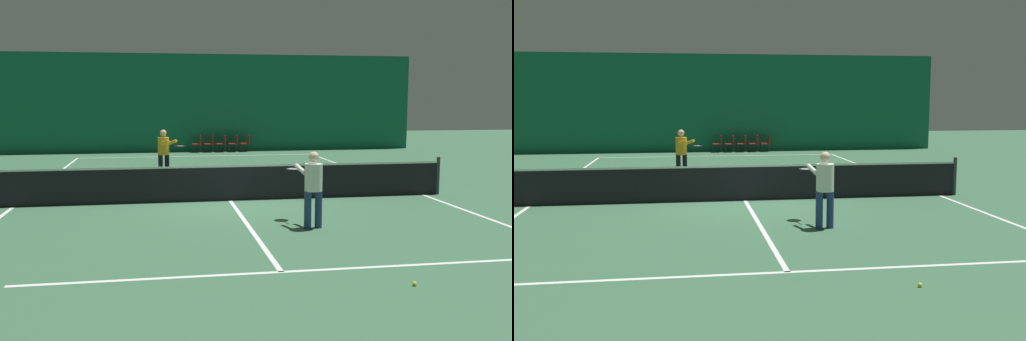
% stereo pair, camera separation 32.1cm
% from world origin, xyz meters
% --- Properties ---
extents(ground_plane, '(60.00, 60.00, 0.00)m').
position_xyz_m(ground_plane, '(0.00, 0.00, 0.00)').
color(ground_plane, '#386647').
extents(backdrop_curtain, '(23.00, 0.12, 4.93)m').
position_xyz_m(backdrop_curtain, '(0.00, 14.31, 2.47)').
color(backdrop_curtain, '#146042').
rests_on(backdrop_curtain, ground).
extents(court_line_baseline_far, '(11.00, 0.10, 0.00)m').
position_xyz_m(court_line_baseline_far, '(0.00, 11.90, 0.00)').
color(court_line_baseline_far, white).
rests_on(court_line_baseline_far, ground).
extents(court_line_service_far, '(8.25, 0.10, 0.00)m').
position_xyz_m(court_line_service_far, '(0.00, 6.40, 0.00)').
color(court_line_service_far, white).
rests_on(court_line_service_far, ground).
extents(court_line_service_near, '(8.25, 0.10, 0.00)m').
position_xyz_m(court_line_service_near, '(0.00, -6.40, 0.00)').
color(court_line_service_near, white).
rests_on(court_line_service_near, ground).
extents(court_line_sideline_left, '(0.10, 23.80, 0.00)m').
position_xyz_m(court_line_sideline_left, '(-5.50, 0.00, 0.00)').
color(court_line_sideline_left, white).
rests_on(court_line_sideline_left, ground).
extents(court_line_sideline_right, '(0.10, 23.80, 0.00)m').
position_xyz_m(court_line_sideline_right, '(5.50, 0.00, 0.00)').
color(court_line_sideline_right, white).
rests_on(court_line_sideline_right, ground).
extents(court_line_centre, '(0.10, 12.80, 0.00)m').
position_xyz_m(court_line_centre, '(0.00, 0.00, 0.00)').
color(court_line_centre, white).
rests_on(court_line_centre, ground).
extents(tennis_net, '(12.00, 0.10, 1.07)m').
position_xyz_m(tennis_net, '(0.00, 0.00, 0.51)').
color(tennis_net, black).
rests_on(tennis_net, ground).
extents(player_near, '(0.62, 1.37, 1.62)m').
position_xyz_m(player_near, '(1.30, -3.48, 0.94)').
color(player_near, navy).
rests_on(player_near, ground).
extents(player_far, '(1.02, 1.33, 1.66)m').
position_xyz_m(player_far, '(-1.67, 4.51, 0.97)').
color(player_far, black).
rests_on(player_far, ground).
extents(courtside_chair_0, '(0.44, 0.44, 0.84)m').
position_xyz_m(courtside_chair_0, '(0.12, 13.76, 0.49)').
color(courtside_chair_0, '#2D2D2D').
rests_on(courtside_chair_0, ground).
extents(courtside_chair_1, '(0.44, 0.44, 0.84)m').
position_xyz_m(courtside_chair_1, '(0.73, 13.76, 0.49)').
color(courtside_chair_1, '#2D2D2D').
rests_on(courtside_chair_1, ground).
extents(courtside_chair_2, '(0.44, 0.44, 0.84)m').
position_xyz_m(courtside_chair_2, '(1.35, 13.76, 0.49)').
color(courtside_chair_2, '#2D2D2D').
rests_on(courtside_chair_2, ground).
extents(courtside_chair_3, '(0.44, 0.44, 0.84)m').
position_xyz_m(courtside_chair_3, '(1.96, 13.76, 0.49)').
color(courtside_chair_3, '#2D2D2D').
rests_on(courtside_chair_3, ground).
extents(courtside_chair_4, '(0.44, 0.44, 0.84)m').
position_xyz_m(courtside_chair_4, '(2.57, 13.76, 0.49)').
color(courtside_chair_4, '#2D2D2D').
rests_on(courtside_chair_4, ground).
extents(tennis_ball, '(0.07, 0.07, 0.07)m').
position_xyz_m(tennis_ball, '(1.78, -7.39, 0.03)').
color(tennis_ball, '#D1DB33').
rests_on(tennis_ball, ground).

